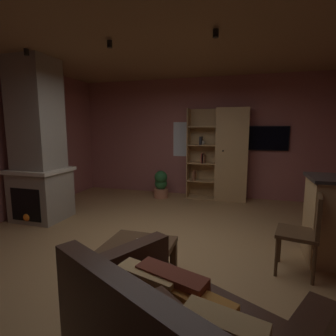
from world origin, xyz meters
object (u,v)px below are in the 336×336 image
Objects in this scene: coffee_table at (138,252)px; wall_mounted_tv at (266,138)px; stone_fireplace at (38,149)px; bookshelf_cabinet at (227,155)px; table_book_0 at (141,242)px; potted_floor_plant at (161,184)px; dining_chair at (306,229)px.

wall_mounted_tv is (1.44, 3.83, 1.06)m from coffee_table.
stone_fireplace is at bearing -147.36° from wall_mounted_tv.
stone_fireplace is at bearing -143.54° from bookshelf_cabinet.
stone_fireplace reaches higher than bookshelf_cabinet.
table_book_0 is 0.11× the size of wall_mounted_tv.
stone_fireplace is 4.36× the size of potted_floor_plant.
potted_floor_plant is (1.58, 2.01, -0.94)m from stone_fireplace.
potted_floor_plant is at bearing 51.78° from stone_fireplace.
bookshelf_cabinet is at bearing 9.78° from potted_floor_plant.
stone_fireplace is 25.49× the size of table_book_0.
coffee_table is at bearing -100.10° from bookshelf_cabinet.
bookshelf_cabinet is 3.18m from dining_chair.
stone_fireplace is 4.24m from dining_chair.
dining_chair is at bearing 19.81° from table_book_0.
potted_floor_plant is (-2.54, 2.71, -0.21)m from dining_chair.
dining_chair is 3.72m from potted_floor_plant.
coffee_table is 0.11m from table_book_0.
stone_fireplace is 1.35× the size of bookshelf_cabinet.
table_book_0 is 4.15m from wall_mounted_tv.
bookshelf_cabinet is at bearing 36.46° from stone_fireplace.
bookshelf_cabinet is 3.23× the size of potted_floor_plant.
potted_floor_plant is (-1.48, -0.26, -0.70)m from bookshelf_cabinet.
coffee_table is at bearing -158.87° from dining_chair.
coffee_table is at bearing -29.27° from stone_fireplace.
bookshelf_cabinet reaches higher than wall_mounted_tv.
dining_chair is at bearing 21.13° from coffee_table.
stone_fireplace is 4.59m from wall_mounted_tv.
bookshelf_cabinet is 2.15× the size of wall_mounted_tv.
bookshelf_cabinet is at bearing 80.03° from table_book_0.
potted_floor_plant is 2.56m from wall_mounted_tv.
stone_fireplace is 2.72m from potted_floor_plant.
wall_mounted_tv is (-0.26, 3.17, 0.86)m from dining_chair.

